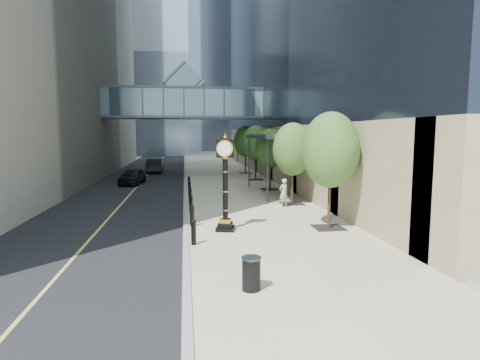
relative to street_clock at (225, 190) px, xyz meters
name	(u,v)px	position (x,y,z in m)	size (l,w,h in m)	color
ground	(266,251)	(1.21, -3.16, -1.92)	(320.00, 320.00, 0.00)	gray
road	(155,166)	(-5.79, 36.84, -1.91)	(8.00, 180.00, 0.02)	black
sidewalk	(214,166)	(2.21, 36.84, -1.89)	(8.00, 180.00, 0.06)	#B6AC8C
curb	(185,166)	(-1.79, 36.84, -1.89)	(0.25, 180.00, 0.07)	gray
distant_tower_c	(174,45)	(-4.79, 116.84, 30.58)	(22.00, 22.00, 65.00)	#9CABC4
skywalk	(184,101)	(-1.79, 24.84, 5.79)	(17.00, 4.20, 5.80)	slate
entrance_canopy	(275,137)	(4.69, 10.84, 2.27)	(3.00, 8.00, 4.38)	#383F44
bollard_row	(191,200)	(-1.49, 5.84, -1.41)	(0.20, 16.20, 0.90)	black
street_trees	(271,146)	(4.81, 12.55, 1.58)	(2.61, 28.56, 5.37)	black
street_clock	(225,190)	(0.00, 0.00, 0.00)	(0.98, 0.98, 4.30)	black
trash_bin	(251,275)	(0.01, -7.03, -1.41)	(0.52, 0.52, 0.90)	black
pedestrian	(284,193)	(4.04, 5.35, -1.01)	(0.62, 0.41, 1.70)	#ADAB9F
car_near	(133,176)	(-6.32, 17.90, -1.19)	(1.69, 4.20, 1.43)	black
car_far	(155,166)	(-5.16, 28.25, -1.12)	(1.65, 4.73, 1.56)	black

